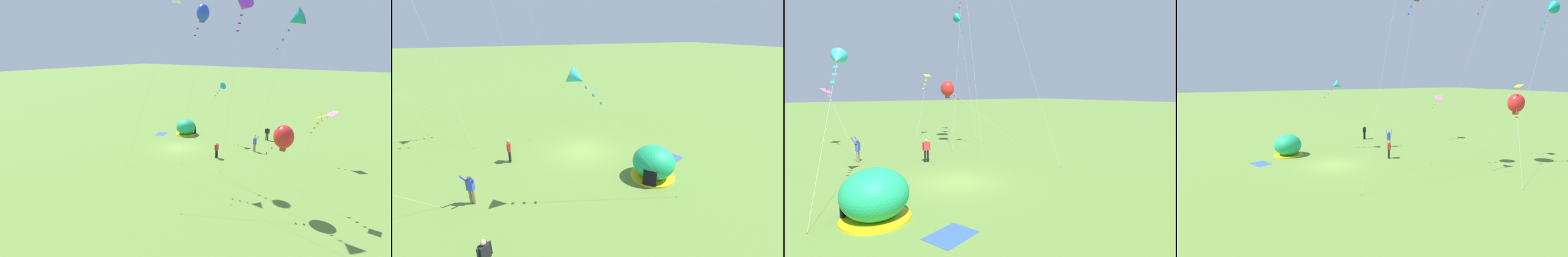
{
  "view_description": "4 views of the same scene",
  "coord_description": "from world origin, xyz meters",
  "views": [
    {
      "loc": [
        27.18,
        21.28,
        11.4
      ],
      "look_at": [
        0.82,
        3.05,
        2.97
      ],
      "focal_mm": 28.0,
      "sensor_mm": 36.0,
      "label": 1
    },
    {
      "loc": [
        -17.29,
        6.81,
        8.92
      ],
      "look_at": [
        -1.73,
        0.32,
        2.55
      ],
      "focal_mm": 24.0,
      "sensor_mm": 36.0,
      "label": 2
    },
    {
      "loc": [
        -8.07,
        -14.87,
        5.12
      ],
      "look_at": [
        2.43,
        1.43,
        2.75
      ],
      "focal_mm": 28.0,
      "sensor_mm": 36.0,
      "label": 3
    },
    {
      "loc": [
        24.69,
        -8.99,
        7.69
      ],
      "look_at": [
        1.65,
        3.1,
        3.27
      ],
      "focal_mm": 28.0,
      "sensor_mm": 36.0,
      "label": 4
    }
  ],
  "objects": [
    {
      "name": "person_flying_kite",
      "position": [
        -3.82,
        8.02,
        1.0
      ],
      "size": [
        0.66,
        0.72,
        1.89
      ],
      "color": "#8C7251",
      "rests_on": "ground"
    },
    {
      "name": "person_strolling",
      "position": [
        0.41,
        5.51,
        0.96
      ],
      "size": [
        0.58,
        0.32,
        1.72
      ],
      "color": "black",
      "rests_on": "ground"
    },
    {
      "name": "person_watching_sky",
      "position": [
        -8.89,
        7.49,
        0.96
      ],
      "size": [
        0.39,
        0.53,
        1.72
      ],
      "color": "black",
      "rests_on": "ground"
    },
    {
      "name": "ground_plane",
      "position": [
        0.0,
        0.0,
        0.0
      ],
      "size": [
        300.0,
        300.0,
        0.0
      ],
      "primitive_type": "plane",
      "color": "olive"
    },
    {
      "name": "picnic_blanket",
      "position": [
        -3.36,
        -5.62,
        0.01
      ],
      "size": [
        2.05,
        1.81,
        0.01
      ],
      "primitive_type": "cube",
      "rotation": [
        0.0,
        0.0,
        0.36
      ],
      "color": "#3359A5",
      "rests_on": "ground"
    },
    {
      "name": "popup_tent",
      "position": [
        -5.26,
        -2.73,
        1.0
      ],
      "size": [
        2.81,
        2.81,
        2.1
      ],
      "color": "#1EAD6B",
      "rests_on": "ground"
    },
    {
      "name": "kite_cyan",
      "position": [
        -5.59,
        2.51,
        6.79
      ],
      "size": [
        2.69,
        5.88,
        7.35
      ],
      "color": "silver",
      "rests_on": "ground"
    }
  ]
}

